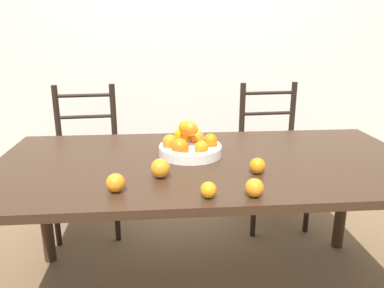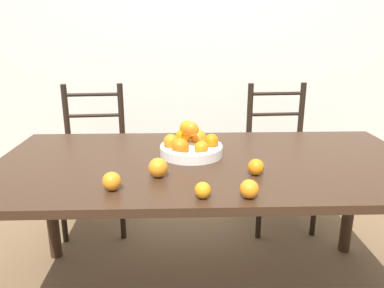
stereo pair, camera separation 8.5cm
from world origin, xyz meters
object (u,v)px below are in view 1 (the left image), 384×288
chair_left (87,163)px  orange_loose_2 (116,183)px  fruit_bowl (190,145)px  orange_loose_4 (208,190)px  orange_loose_1 (160,168)px  orange_loose_0 (257,166)px  chair_right (272,158)px  orange_loose_3 (254,188)px

chair_left → orange_loose_2: bearing=-78.2°
orange_loose_2 → fruit_bowl: bearing=52.9°
orange_loose_4 → chair_left: size_ratio=0.06×
orange_loose_4 → orange_loose_1: bearing=129.0°
fruit_bowl → orange_loose_0: size_ratio=4.43×
orange_loose_2 → orange_loose_0: bearing=13.5°
orange_loose_2 → chair_right: chair_right is taller
orange_loose_2 → chair_left: bearing=106.2°
orange_loose_1 → orange_loose_2: size_ratio=1.13×
orange_loose_1 → chair_right: (0.79, 1.02, -0.33)m
orange_loose_2 → orange_loose_4: size_ratio=1.19×
fruit_bowl → orange_loose_2: bearing=-127.1°
orange_loose_3 → chair_left: size_ratio=0.07×
orange_loose_2 → orange_loose_3: size_ratio=1.04×
orange_loose_2 → chair_right: bearing=50.3°
chair_right → orange_loose_3: bearing=-113.7°
orange_loose_3 → orange_loose_4: size_ratio=1.14×
orange_loose_1 → chair_right: 1.33m
orange_loose_2 → orange_loose_3: 0.51m
orange_loose_1 → chair_right: bearing=52.3°
fruit_bowl → chair_left: bearing=131.1°
orange_loose_3 → chair_right: (0.45, 1.23, -0.32)m
fruit_bowl → orange_loose_2: (-0.31, -0.41, -0.01)m
orange_loose_3 → orange_loose_2: bearing=170.3°
chair_left → chair_right: same height
fruit_bowl → orange_loose_4: size_ratio=5.03×
fruit_bowl → orange_loose_3: 0.53m
orange_loose_1 → chair_left: bearing=116.2°
orange_loose_0 → orange_loose_1: size_ratio=0.85×
chair_right → orange_loose_0: bearing=-114.4°
chair_left → orange_loose_4: bearing=-65.7°
fruit_bowl → orange_loose_1: (-0.14, -0.28, -0.01)m
orange_loose_4 → chair_right: 1.41m
chair_left → chair_right: 1.29m
orange_loose_4 → chair_right: size_ratio=0.06×
orange_loose_4 → chair_left: chair_left is taller
orange_loose_3 → orange_loose_1: bearing=147.5°
orange_loose_0 → orange_loose_4: (-0.24, -0.22, -0.00)m
orange_loose_0 → chair_right: 1.13m
chair_left → fruit_bowl: bearing=-53.3°
orange_loose_1 → orange_loose_3: orange_loose_1 is taller
fruit_bowl → orange_loose_0: (0.26, -0.27, -0.01)m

